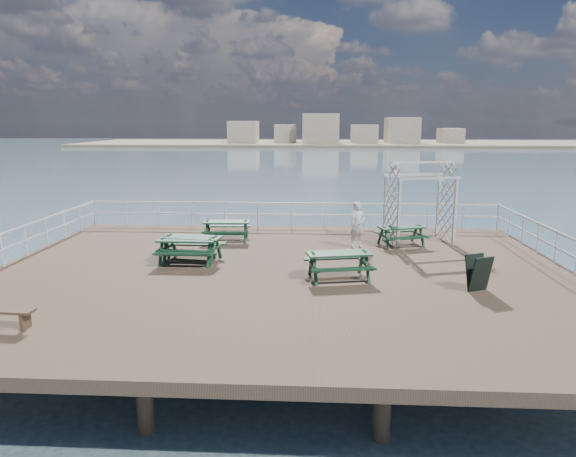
# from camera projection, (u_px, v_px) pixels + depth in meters

# --- Properties ---
(ground) EXTENTS (18.00, 14.00, 0.30)m
(ground) POSITION_uv_depth(u_px,v_px,m) (280.00, 276.00, 15.89)
(ground) COLOR brown
(ground) RESTS_ON ground
(sea_backdrop) EXTENTS (300.00, 300.00, 9.20)m
(sea_backdrop) POSITION_uv_depth(u_px,v_px,m) (358.00, 140.00, 146.30)
(sea_backdrop) COLOR #3E5668
(sea_backdrop) RESTS_ON ground
(railing) EXTENTS (17.77, 13.76, 1.10)m
(railing) POSITION_uv_depth(u_px,v_px,m) (283.00, 227.00, 18.19)
(railing) COLOR silver
(railing) RESTS_ON ground
(picnic_table_a) EXTENTS (1.85, 1.53, 0.86)m
(picnic_table_a) POSITION_uv_depth(u_px,v_px,m) (227.00, 226.00, 19.89)
(picnic_table_a) COLOR #163D21
(picnic_table_a) RESTS_ON ground
(picnic_table_b) EXTENTS (1.88, 1.52, 0.91)m
(picnic_table_b) POSITION_uv_depth(u_px,v_px,m) (187.00, 245.00, 16.71)
(picnic_table_b) COLOR #163D21
(picnic_table_b) RESTS_ON ground
(picnic_table_c) EXTENTS (2.00, 1.79, 0.82)m
(picnic_table_c) POSITION_uv_depth(u_px,v_px,m) (401.00, 232.00, 19.08)
(picnic_table_c) COLOR #163D21
(picnic_table_c) RESTS_ON ground
(picnic_table_d) EXTENTS (2.09, 1.77, 0.93)m
(picnic_table_d) POSITION_uv_depth(u_px,v_px,m) (192.00, 243.00, 16.97)
(picnic_table_d) COLOR #163D21
(picnic_table_d) RESTS_ON ground
(picnic_table_e) EXTENTS (2.11, 1.83, 0.90)m
(picnic_table_e) POSITION_uv_depth(u_px,v_px,m) (339.00, 260.00, 15.00)
(picnic_table_e) COLOR #163D21
(picnic_table_e) RESTS_ON ground
(flat_bench_near) EXTENTS (1.56, 0.44, 0.45)m
(flat_bench_near) POSITION_uv_depth(u_px,v_px,m) (0.00, 314.00, 11.44)
(flat_bench_near) COLOR brown
(flat_bench_near) RESTS_ON ground
(trellis_arbor) EXTENTS (2.75, 1.97, 3.08)m
(trellis_arbor) POSITION_uv_depth(u_px,v_px,m) (420.00, 207.00, 19.45)
(trellis_arbor) COLOR silver
(trellis_arbor) RESTS_ON ground
(sandwich_board) EXTENTS (0.75, 0.67, 1.01)m
(sandwich_board) POSITION_uv_depth(u_px,v_px,m) (478.00, 273.00, 13.94)
(sandwich_board) COLOR black
(sandwich_board) RESTS_ON ground
(person) EXTENTS (0.74, 0.65, 1.70)m
(person) POSITION_uv_depth(u_px,v_px,m) (357.00, 225.00, 18.65)
(person) COLOR white
(person) RESTS_ON ground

